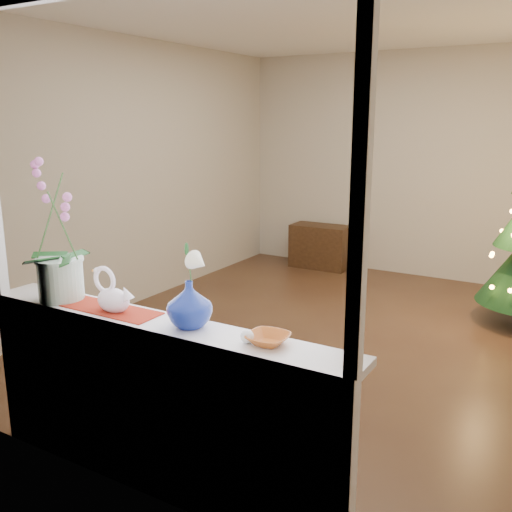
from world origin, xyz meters
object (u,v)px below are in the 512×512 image
at_px(orchid_pot, 57,231).
at_px(paperweight, 247,336).
at_px(swan, 113,291).
at_px(side_table, 320,246).
at_px(amber_dish, 268,340).
at_px(blue_vase, 189,301).

bearing_deg(orchid_pot, paperweight, -0.60).
relative_size(swan, side_table, 0.36).
bearing_deg(side_table, amber_dish, -69.63).
relative_size(swan, blue_vase, 1.00).
bearing_deg(swan, side_table, 105.58).
xyz_separation_m(orchid_pot, blue_vase, (0.88, 0.02, -0.26)).
bearing_deg(orchid_pot, blue_vase, 1.37).
xyz_separation_m(orchid_pot, swan, (0.40, -0.01, -0.28)).
distance_m(blue_vase, side_table, 4.85).
bearing_deg(side_table, paperweight, -70.72).
bearing_deg(side_table, orchid_pot, -85.00).
relative_size(orchid_pot, blue_vase, 2.94).
height_order(amber_dish, side_table, amber_dish).
relative_size(orchid_pot, side_table, 1.05).
height_order(blue_vase, side_table, blue_vase).
height_order(orchid_pot, paperweight, orchid_pot).
xyz_separation_m(paperweight, amber_dish, (0.09, 0.04, -0.01)).
bearing_deg(blue_vase, side_table, 106.69).
bearing_deg(amber_dish, orchid_pot, -178.93).
height_order(orchid_pot, blue_vase, orchid_pot).
bearing_deg(swan, amber_dish, 6.47).
bearing_deg(side_table, swan, -80.15).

